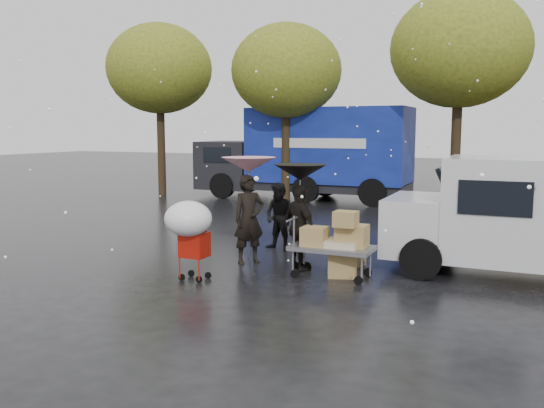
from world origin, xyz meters
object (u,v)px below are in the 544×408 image
at_px(person_pink, 249,219).
at_px(shopping_cart, 189,223).
at_px(person_black, 300,228).
at_px(vendor_cart, 336,239).
at_px(yellow_taxi, 540,187).
at_px(blue_truck, 309,154).
at_px(white_van, 533,215).

bearing_deg(person_pink, shopping_cart, -150.46).
bearing_deg(shopping_cart, person_black, 47.59).
xyz_separation_m(person_pink, vendor_cart, (1.98, -0.43, -0.18)).
xyz_separation_m(vendor_cart, yellow_taxi, (3.57, 11.03, 0.08)).
relative_size(blue_truck, yellow_taxi, 1.76).
bearing_deg(blue_truck, vendor_cart, -67.29).
xyz_separation_m(blue_truck, yellow_taxi, (8.17, 0.03, -0.95)).
height_order(person_black, white_van, white_van).
bearing_deg(person_pink, blue_truck, 53.94).
bearing_deg(white_van, shopping_cart, -153.22).
bearing_deg(person_black, white_van, -128.04).
height_order(vendor_cart, yellow_taxi, yellow_taxi).
height_order(person_pink, person_black, person_pink).
xyz_separation_m(person_pink, yellow_taxi, (5.55, 10.60, -0.10)).
bearing_deg(white_van, person_black, -163.75).
xyz_separation_m(person_black, white_van, (4.09, 1.19, 0.33)).
relative_size(shopping_cart, blue_truck, 0.18).
relative_size(person_pink, blue_truck, 0.22).
bearing_deg(vendor_cart, blue_truck, 112.71).
distance_m(person_black, vendor_cart, 0.89).
bearing_deg(blue_truck, shopping_cart, -79.42).
bearing_deg(person_black, shopping_cart, 83.30).
xyz_separation_m(vendor_cart, white_van, (3.26, 1.50, 0.43)).
bearing_deg(person_pink, vendor_cart, -62.19).
height_order(shopping_cart, yellow_taxi, yellow_taxi).
xyz_separation_m(person_black, vendor_cart, (0.83, -0.30, -0.11)).
xyz_separation_m(person_black, yellow_taxi, (4.39, 10.72, -0.03)).
relative_size(shopping_cart, white_van, 0.30).
bearing_deg(yellow_taxi, shopping_cart, 154.36).
bearing_deg(person_pink, person_black, -56.16).
relative_size(vendor_cart, shopping_cart, 1.04).
relative_size(vendor_cart, yellow_taxi, 0.32).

